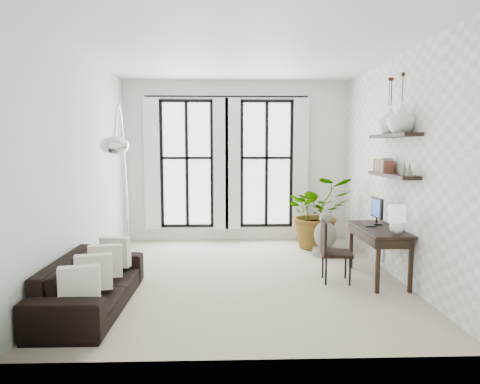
{
  "coord_description": "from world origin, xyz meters",
  "views": [
    {
      "loc": [
        -0.22,
        -6.13,
        1.89
      ],
      "look_at": [
        -0.01,
        0.3,
        1.21
      ],
      "focal_mm": 32.0,
      "sensor_mm": 36.0,
      "label": 1
    }
  ],
  "objects_px": {
    "plant": "(317,212)",
    "buddha": "(325,237)",
    "arc_lamp": "(121,144)",
    "desk_chair": "(331,248)",
    "desk": "(380,232)",
    "sofa": "(92,283)"
  },
  "relations": [
    {
      "from": "buddha",
      "to": "plant",
      "type": "bearing_deg",
      "value": 91.49
    },
    {
      "from": "buddha",
      "to": "desk_chair",
      "type": "bearing_deg",
      "value": -100.26
    },
    {
      "from": "desk",
      "to": "desk_chair",
      "type": "relative_size",
      "value": 1.48
    },
    {
      "from": "plant",
      "to": "buddha",
      "type": "relative_size",
      "value": 1.74
    },
    {
      "from": "desk",
      "to": "buddha",
      "type": "relative_size",
      "value": 1.64
    },
    {
      "from": "plant",
      "to": "desk",
      "type": "relative_size",
      "value": 1.06
    },
    {
      "from": "plant",
      "to": "buddha",
      "type": "distance_m",
      "value": 0.7
    },
    {
      "from": "sofa",
      "to": "desk",
      "type": "bearing_deg",
      "value": -75.8
    },
    {
      "from": "sofa",
      "to": "buddha",
      "type": "relative_size",
      "value": 2.64
    },
    {
      "from": "buddha",
      "to": "sofa",
      "type": "bearing_deg",
      "value": -144.89
    },
    {
      "from": "sofa",
      "to": "buddha",
      "type": "xyz_separation_m",
      "value": [
        3.31,
        2.33,
        0.03
      ]
    },
    {
      "from": "desk",
      "to": "plant",
      "type": "bearing_deg",
      "value": 102.64
    },
    {
      "from": "arc_lamp",
      "to": "buddha",
      "type": "height_order",
      "value": "arc_lamp"
    },
    {
      "from": "desk_chair",
      "to": "buddha",
      "type": "bearing_deg",
      "value": 84.92
    },
    {
      "from": "sofa",
      "to": "desk",
      "type": "relative_size",
      "value": 1.61
    },
    {
      "from": "sofa",
      "to": "buddha",
      "type": "bearing_deg",
      "value": -54.35
    },
    {
      "from": "desk_chair",
      "to": "arc_lamp",
      "type": "distance_m",
      "value": 3.29
    },
    {
      "from": "arc_lamp",
      "to": "buddha",
      "type": "bearing_deg",
      "value": 19.89
    },
    {
      "from": "plant",
      "to": "arc_lamp",
      "type": "bearing_deg",
      "value": -151.04
    },
    {
      "from": "sofa",
      "to": "plant",
      "type": "height_order",
      "value": "plant"
    },
    {
      "from": "plant",
      "to": "desk_chair",
      "type": "distance_m",
      "value": 2.06
    },
    {
      "from": "desk_chair",
      "to": "arc_lamp",
      "type": "xyz_separation_m",
      "value": [
        -2.95,
        0.28,
        1.44
      ]
    }
  ]
}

